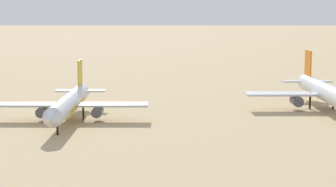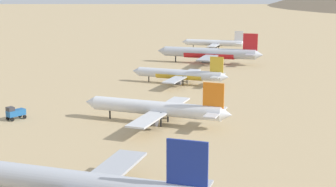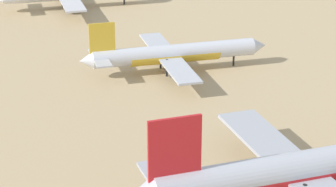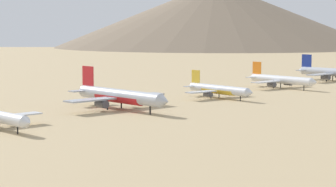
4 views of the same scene
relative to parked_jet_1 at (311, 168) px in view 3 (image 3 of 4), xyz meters
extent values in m
plane|color=tan|center=(-9.12, 54.99, -5.05)|extent=(1800.00, 1800.00, 0.00)
cylinder|color=#B2B7C1|center=(0.41, 0.04, 0.20)|extent=(45.23, 8.77, 4.75)
cube|color=red|center=(-19.25, -1.74, 5.76)|extent=(6.88, 1.05, 8.75)
cube|color=#A4A8B2|center=(-1.45, -0.13, -0.63)|extent=(10.04, 42.87, 0.56)
cylinder|color=#4C4C54|center=(-1.13, 7.43, -2.35)|extent=(5.49, 3.33, 2.87)
cylinder|color=black|center=(-2.99, 2.99, -2.66)|extent=(0.55, 0.55, 4.77)
cylinder|color=red|center=(0.41, 0.04, -0.16)|extent=(25.07, 6.96, 4.76)
cylinder|color=silver|center=(-5.15, 54.02, -1.11)|extent=(33.84, 4.49, 3.56)
cone|color=silver|center=(13.22, 54.53, -1.11)|extent=(3.10, 3.57, 3.49)
cone|color=silver|center=(-23.34, 53.52, -1.11)|extent=(2.71, 3.28, 3.21)
cube|color=gold|center=(-19.96, 53.62, 3.06)|extent=(5.16, 0.47, 6.56)
cube|color=#B6BBC5|center=(-20.53, 53.60, -0.76)|extent=(3.31, 11.33, 0.34)
cube|color=#B6BBC5|center=(-6.56, 53.98, -1.74)|extent=(5.56, 32.00, 0.42)
cylinder|color=#4C4C54|center=(-5.96, 59.63, -3.03)|extent=(4.00, 2.26, 2.16)
cylinder|color=#4C4C54|center=(-5.65, 48.38, -3.03)|extent=(4.00, 2.26, 2.16)
cylinder|color=black|center=(7.67, 54.38, -3.26)|extent=(0.41, 0.41, 3.58)
cylinder|color=black|center=(-7.56, 56.40, -3.26)|extent=(0.41, 0.41, 3.58)
cylinder|color=black|center=(-7.43, 51.52, -3.26)|extent=(0.41, 0.41, 3.58)
cylinder|color=gold|center=(-5.15, 54.02, -1.38)|extent=(18.66, 4.08, 3.57)
cylinder|color=#4C4C54|center=(-20.32, 102.86, -2.81)|extent=(4.43, 2.53, 2.39)
cylinder|color=black|center=(-22.30, 106.32, -3.07)|extent=(0.46, 0.46, 3.96)
camera|label=1|loc=(109.42, 77.44, 17.01)|focal=61.53mm
camera|label=2|loc=(-74.85, 231.70, 32.56)|focal=53.73mm
camera|label=3|loc=(-37.72, -74.43, 43.62)|focal=73.47mm
camera|label=4|loc=(191.95, -124.53, 24.76)|focal=66.87mm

